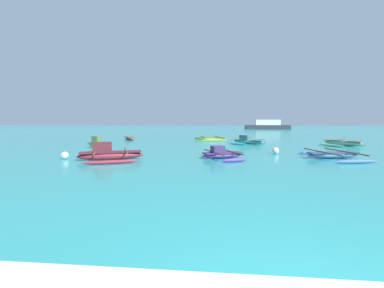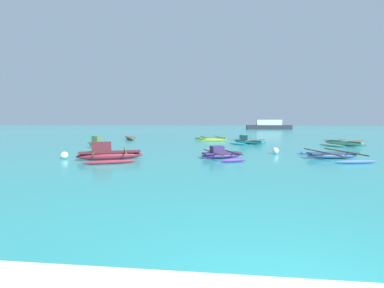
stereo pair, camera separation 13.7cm
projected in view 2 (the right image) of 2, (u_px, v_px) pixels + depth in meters
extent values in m
ellipsoid|color=#7FBDA0|center=(343.00, 143.00, 21.95)|extent=(2.25, 3.10, 0.45)
cube|color=slate|center=(344.00, 141.00, 21.94)|extent=(2.09, 2.86, 0.08)
cylinder|color=brown|center=(353.00, 141.00, 21.26)|extent=(2.59, 1.72, 0.07)
cylinder|color=brown|center=(335.00, 140.00, 22.60)|extent=(2.59, 1.72, 0.07)
ellipsoid|color=#7FBDA0|center=(354.00, 144.00, 22.66)|extent=(1.42, 2.04, 0.20)
ellipsoid|color=#7FBDA0|center=(332.00, 145.00, 21.27)|extent=(1.42, 2.04, 0.20)
ellipsoid|color=#A16855|center=(130.00, 138.00, 28.84)|extent=(1.97, 2.38, 0.35)
cube|color=brown|center=(130.00, 137.00, 28.83)|extent=(1.84, 2.21, 0.08)
ellipsoid|color=#97B743|center=(211.00, 139.00, 28.74)|extent=(3.68, 1.27, 0.31)
cube|color=olive|center=(211.00, 138.00, 28.73)|extent=(3.39, 1.19, 0.08)
cylinder|color=brown|center=(218.00, 137.00, 28.82)|extent=(0.90, 3.71, 0.07)
cylinder|color=brown|center=(204.00, 137.00, 28.62)|extent=(0.90, 3.71, 0.07)
ellipsoid|color=#97B743|center=(208.00, 138.00, 30.61)|extent=(2.71, 0.79, 0.20)
ellipsoid|color=#97B743|center=(214.00, 140.00, 26.87)|extent=(2.71, 0.79, 0.20)
ellipsoid|color=#496DB0|center=(333.00, 155.00, 14.53)|extent=(3.13, 1.25, 0.35)
cube|color=#34496E|center=(333.00, 153.00, 14.52)|extent=(2.88, 1.17, 0.08)
cylinder|color=brown|center=(344.00, 152.00, 14.58)|extent=(0.78, 3.62, 0.07)
cylinder|color=brown|center=(321.00, 152.00, 14.45)|extent=(0.78, 3.62, 0.07)
ellipsoid|color=#496DB0|center=(314.00, 153.00, 16.36)|extent=(2.24, 0.63, 0.20)
ellipsoid|color=#496DB0|center=(356.00, 162.00, 12.72)|extent=(2.24, 0.63, 0.20)
ellipsoid|color=#5C389B|center=(222.00, 155.00, 14.63)|extent=(2.48, 1.59, 0.33)
cube|color=#3F2B62|center=(222.00, 153.00, 14.62)|extent=(2.29, 1.49, 0.08)
cube|color=#3F2B62|center=(217.00, 149.00, 14.51)|extent=(0.85, 0.83, 0.37)
cylinder|color=brown|center=(230.00, 152.00, 14.77)|extent=(1.23, 2.83, 0.07)
cylinder|color=brown|center=(213.00, 152.00, 14.46)|extent=(1.23, 2.83, 0.07)
ellipsoid|color=#5C389B|center=(212.00, 153.00, 16.08)|extent=(1.35, 0.71, 0.20)
ellipsoid|color=#5C389B|center=(234.00, 160.00, 13.19)|extent=(1.35, 0.71, 0.20)
ellipsoid|color=#79B75D|center=(99.00, 146.00, 19.67)|extent=(2.32, 1.47, 0.45)
cube|color=#4F7140|center=(99.00, 143.00, 19.65)|extent=(2.14, 1.38, 0.08)
cube|color=#4F7140|center=(97.00, 139.00, 19.78)|extent=(0.78, 0.68, 0.50)
ellipsoid|color=maroon|center=(110.00, 156.00, 13.98)|extent=(3.46, 1.93, 0.47)
cube|color=#5C222A|center=(110.00, 152.00, 13.97)|extent=(3.19, 1.80, 0.08)
cube|color=#5C222A|center=(102.00, 147.00, 13.81)|extent=(1.11, 0.88, 0.52)
cylinder|color=brown|center=(125.00, 150.00, 14.19)|extent=(1.14, 2.63, 0.07)
cylinder|color=brown|center=(95.00, 151.00, 13.74)|extent=(1.14, 2.63, 0.07)
ellipsoid|color=maroon|center=(111.00, 155.00, 15.34)|extent=(2.39, 1.14, 0.20)
ellipsoid|color=maroon|center=(110.00, 162.00, 12.65)|extent=(2.39, 1.14, 0.20)
ellipsoid|color=#3EB1BC|center=(249.00, 142.00, 23.79)|extent=(2.83, 2.60, 0.38)
cube|color=#2F6E74|center=(249.00, 140.00, 23.77)|extent=(2.62, 2.41, 0.08)
cube|color=#2F6E74|center=(245.00, 137.00, 24.05)|extent=(1.01, 0.97, 0.41)
cylinder|color=brown|center=(255.00, 140.00, 23.23)|extent=(2.17, 2.44, 0.07)
cylinder|color=brown|center=(242.00, 139.00, 24.31)|extent=(2.17, 2.44, 0.07)
ellipsoid|color=#3EB1BC|center=(258.00, 142.00, 24.87)|extent=(1.52, 1.38, 0.20)
ellipsoid|color=#3EB1BC|center=(238.00, 144.00, 22.71)|extent=(1.52, 1.38, 0.20)
sphere|color=white|center=(64.00, 155.00, 14.32)|extent=(0.41, 0.41, 0.41)
sphere|color=white|center=(275.00, 151.00, 16.43)|extent=(0.43, 0.43, 0.43)
cube|color=#2D333D|center=(269.00, 127.00, 64.36)|extent=(10.94, 2.41, 1.09)
cube|color=white|center=(269.00, 122.00, 64.25)|extent=(6.02, 2.05, 1.31)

